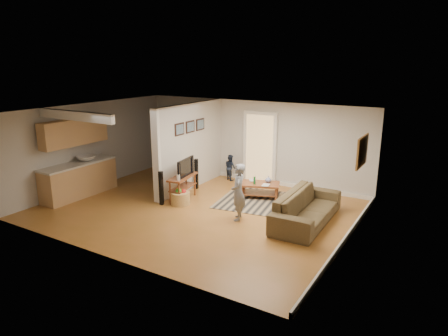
{
  "coord_description": "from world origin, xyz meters",
  "views": [
    {
      "loc": [
        5.5,
        -7.83,
        3.67
      ],
      "look_at": [
        0.6,
        0.32,
        1.1
      ],
      "focal_mm": 32.0,
      "sensor_mm": 36.0,
      "label": 1
    }
  ],
  "objects_px": {
    "coffee_table": "(260,186)",
    "speaker_right": "(196,174)",
    "sofa": "(306,222)",
    "tv_console": "(183,178)",
    "toddler": "(230,180)",
    "toy_basket": "(180,197)",
    "child": "(238,219)",
    "speaker_left": "(161,188)"
  },
  "relations": [
    {
      "from": "coffee_table",
      "to": "speaker_right",
      "type": "relative_size",
      "value": 1.35
    },
    {
      "from": "sofa",
      "to": "tv_console",
      "type": "xyz_separation_m",
      "value": [
        -3.4,
        -0.23,
        0.61
      ]
    },
    {
      "from": "tv_console",
      "to": "toddler",
      "type": "distance_m",
      "value": 2.39
    },
    {
      "from": "speaker_right",
      "to": "toy_basket",
      "type": "height_order",
      "value": "speaker_right"
    },
    {
      "from": "speaker_right",
      "to": "child",
      "type": "distance_m",
      "value": 2.68
    },
    {
      "from": "tv_console",
      "to": "coffee_table",
      "type": "bearing_deg",
      "value": 27.46
    },
    {
      "from": "child",
      "to": "toddler",
      "type": "height_order",
      "value": "child"
    },
    {
      "from": "toy_basket",
      "to": "toddler",
      "type": "relative_size",
      "value": 0.63
    },
    {
      "from": "child",
      "to": "sofa",
      "type": "bearing_deg",
      "value": 89.89
    },
    {
      "from": "speaker_left",
      "to": "child",
      "type": "height_order",
      "value": "speaker_left"
    },
    {
      "from": "sofa",
      "to": "toddler",
      "type": "distance_m",
      "value": 3.87
    },
    {
      "from": "tv_console",
      "to": "toy_basket",
      "type": "distance_m",
      "value": 0.54
    },
    {
      "from": "toy_basket",
      "to": "sofa",
      "type": "bearing_deg",
      "value": 9.39
    },
    {
      "from": "child",
      "to": "toy_basket",
      "type": "bearing_deg",
      "value": -118.48
    },
    {
      "from": "toddler",
      "to": "child",
      "type": "bearing_deg",
      "value": 151.93
    },
    {
      "from": "coffee_table",
      "to": "speaker_left",
      "type": "xyz_separation_m",
      "value": [
        -1.96,
        -1.85,
        0.13
      ]
    },
    {
      "from": "sofa",
      "to": "speaker_right",
      "type": "bearing_deg",
      "value": 76.72
    },
    {
      "from": "coffee_table",
      "to": "speaker_left",
      "type": "relative_size",
      "value": 1.34
    },
    {
      "from": "coffee_table",
      "to": "toddler",
      "type": "height_order",
      "value": "coffee_table"
    },
    {
      "from": "coffee_table",
      "to": "tv_console",
      "type": "xyz_separation_m",
      "value": [
        -1.7,
        -1.26,
        0.28
      ]
    },
    {
      "from": "toy_basket",
      "to": "toddler",
      "type": "xyz_separation_m",
      "value": [
        0.0,
        2.62,
        -0.19
      ]
    },
    {
      "from": "speaker_left",
      "to": "child",
      "type": "relative_size",
      "value": 0.67
    },
    {
      "from": "toy_basket",
      "to": "coffee_table",
      "type": "bearing_deg",
      "value": 45.15
    },
    {
      "from": "speaker_left",
      "to": "tv_console",
      "type": "bearing_deg",
      "value": 57.83
    },
    {
      "from": "sofa",
      "to": "speaker_left",
      "type": "height_order",
      "value": "speaker_left"
    },
    {
      "from": "speaker_right",
      "to": "child",
      "type": "bearing_deg",
      "value": -44.84
    },
    {
      "from": "tv_console",
      "to": "speaker_right",
      "type": "bearing_deg",
      "value": 95.65
    },
    {
      "from": "speaker_right",
      "to": "tv_console",
      "type": "bearing_deg",
      "value": -87.05
    },
    {
      "from": "coffee_table",
      "to": "toddler",
      "type": "xyz_separation_m",
      "value": [
        -1.56,
        1.05,
        -0.33
      ]
    },
    {
      "from": "toddler",
      "to": "speaker_left",
      "type": "bearing_deg",
      "value": 110.67
    },
    {
      "from": "speaker_right",
      "to": "toddler",
      "type": "height_order",
      "value": "speaker_right"
    },
    {
      "from": "tv_console",
      "to": "toddler",
      "type": "height_order",
      "value": "tv_console"
    },
    {
      "from": "speaker_left",
      "to": "toddler",
      "type": "xyz_separation_m",
      "value": [
        0.4,
        2.9,
        -0.45
      ]
    },
    {
      "from": "sofa",
      "to": "coffee_table",
      "type": "bearing_deg",
      "value": 57.52
    },
    {
      "from": "child",
      "to": "tv_console",
      "type": "bearing_deg",
      "value": -127.27
    },
    {
      "from": "coffee_table",
      "to": "speaker_left",
      "type": "bearing_deg",
      "value": -136.66
    },
    {
      "from": "sofa",
      "to": "speaker_left",
      "type": "bearing_deg",
      "value": 101.35
    },
    {
      "from": "speaker_right",
      "to": "sofa",
      "type": "bearing_deg",
      "value": -23.69
    },
    {
      "from": "sofa",
      "to": "tv_console",
      "type": "bearing_deg",
      "value": 92.51
    },
    {
      "from": "speaker_right",
      "to": "toy_basket",
      "type": "xyz_separation_m",
      "value": [
        0.4,
        -1.32,
        -0.26
      ]
    },
    {
      "from": "speaker_left",
      "to": "toddler",
      "type": "bearing_deg",
      "value": 73.75
    },
    {
      "from": "tv_console",
      "to": "toddler",
      "type": "bearing_deg",
      "value": 77.59
    }
  ]
}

